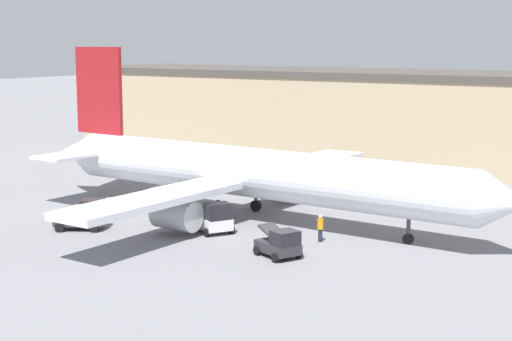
{
  "coord_description": "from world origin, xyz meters",
  "views": [
    {
      "loc": [
        31.52,
        -49.22,
        13.47
      ],
      "look_at": [
        0.0,
        0.0,
        3.81
      ],
      "focal_mm": 55.0,
      "sensor_mm": 36.0,
      "label": 1
    }
  ],
  "objects_px": {
    "ground_crew_worker": "(320,228)",
    "pushback_tug": "(84,216)",
    "airplane": "(244,172)",
    "baggage_tug": "(215,219)",
    "belt_loader_truck": "(280,244)"
  },
  "relations": [
    {
      "from": "airplane",
      "to": "belt_loader_truck",
      "type": "distance_m",
      "value": 11.8
    },
    {
      "from": "baggage_tug",
      "to": "belt_loader_truck",
      "type": "bearing_deg",
      "value": 7.09
    },
    {
      "from": "ground_crew_worker",
      "to": "pushback_tug",
      "type": "bearing_deg",
      "value": 117.08
    },
    {
      "from": "ground_crew_worker",
      "to": "belt_loader_truck",
      "type": "height_order",
      "value": "belt_loader_truck"
    },
    {
      "from": "airplane",
      "to": "belt_loader_truck",
      "type": "height_order",
      "value": "airplane"
    },
    {
      "from": "ground_crew_worker",
      "to": "belt_loader_truck",
      "type": "relative_size",
      "value": 0.55
    },
    {
      "from": "airplane",
      "to": "belt_loader_truck",
      "type": "bearing_deg",
      "value": -42.83
    },
    {
      "from": "belt_loader_truck",
      "to": "pushback_tug",
      "type": "relative_size",
      "value": 0.87
    },
    {
      "from": "belt_loader_truck",
      "to": "ground_crew_worker",
      "type": "bearing_deg",
      "value": 110.76
    },
    {
      "from": "airplane",
      "to": "baggage_tug",
      "type": "distance_m",
      "value": 5.88
    },
    {
      "from": "belt_loader_truck",
      "to": "pushback_tug",
      "type": "distance_m",
      "value": 15.81
    },
    {
      "from": "ground_crew_worker",
      "to": "baggage_tug",
      "type": "relative_size",
      "value": 0.56
    },
    {
      "from": "baggage_tug",
      "to": "pushback_tug",
      "type": "bearing_deg",
      "value": -124.28
    },
    {
      "from": "ground_crew_worker",
      "to": "pushback_tug",
      "type": "distance_m",
      "value": 17.18
    },
    {
      "from": "pushback_tug",
      "to": "baggage_tug",
      "type": "bearing_deg",
      "value": -4.76
    }
  ]
}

